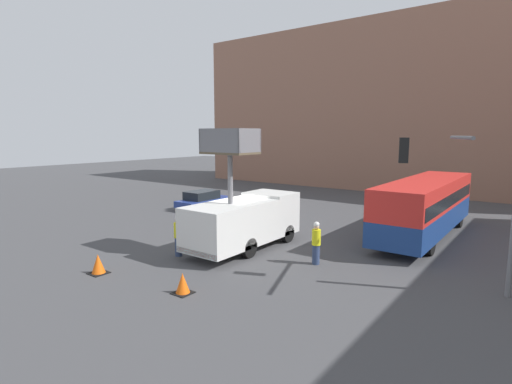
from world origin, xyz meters
TOP-DOWN VIEW (x-y plane):
  - ground_plane at (0.00, 0.00)m, footprint 120.00×120.00m
  - building_backdrop_far at (0.00, 27.49)m, footprint 44.00×10.00m
  - utility_truck at (0.71, -0.24)m, footprint 2.43×6.58m
  - city_bus at (7.19, 7.60)m, footprint 2.59×11.36m
  - traffic_light_pole at (10.43, 0.14)m, footprint 3.71×3.46m
  - road_worker_near_truck at (-0.97, -3.01)m, footprint 0.38×0.38m
  - road_worker_directing at (4.69, -0.25)m, footprint 0.38×0.38m
  - traffic_cone_near_truck at (-1.82, -6.56)m, footprint 0.70×0.70m
  - traffic_cone_mid_road at (2.44, -5.93)m, footprint 0.65×0.65m
  - parked_car_curbside at (-8.38, 6.25)m, footprint 1.82×4.40m

SIDE VIEW (x-z plane):
  - ground_plane at x=0.00m, z-range 0.00..0.00m
  - traffic_cone_mid_road at x=2.44m, z-range -0.02..0.72m
  - traffic_cone_near_truck at x=-1.82m, z-range -0.02..0.78m
  - parked_car_curbside at x=-8.38m, z-range 0.02..1.38m
  - road_worker_directing at x=4.69m, z-range 0.01..1.89m
  - road_worker_near_truck at x=-0.97m, z-range 0.01..1.94m
  - utility_truck at x=0.71m, z-range -1.41..4.44m
  - city_bus at x=7.19m, z-range 0.27..3.41m
  - traffic_light_pole at x=10.43m, z-range 1.06..6.84m
  - building_backdrop_far at x=0.00m, z-range 0.00..16.58m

